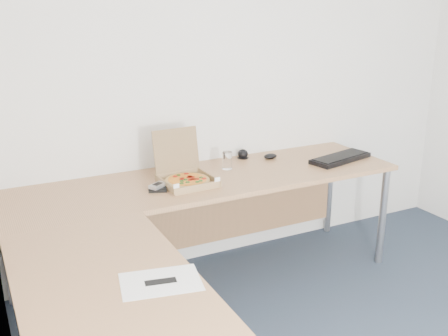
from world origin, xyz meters
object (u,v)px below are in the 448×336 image
pizza_box (186,178)px  keyboard (340,158)px  desk (187,214)px  drinking_glass (227,160)px  wallet (158,189)px

pizza_box → keyboard: pizza_box is taller
desk → drinking_glass: 0.74m
desk → keyboard: keyboard is taller
pizza_box → drinking_glass: pizza_box is taller
desk → keyboard: (1.30, 0.35, 0.04)m
keyboard → wallet: keyboard is taller
drinking_glass → wallet: 0.58m
pizza_box → wallet: bearing=-171.3°
pizza_box → wallet: 0.21m
desk → drinking_glass: drinking_glass is taller
desk → drinking_glass: bearing=46.2°
drinking_glass → wallet: size_ratio=1.08×
drinking_glass → keyboard: (0.79, -0.18, -0.04)m
pizza_box → drinking_glass: (0.35, 0.15, 0.02)m
keyboard → wallet: 1.34m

